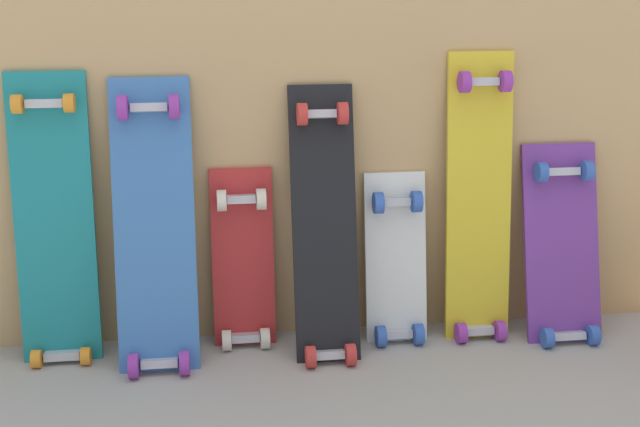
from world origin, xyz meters
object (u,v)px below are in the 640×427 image
(skateboard_black, at_px, (325,235))
(skateboard_yellow, at_px, (479,208))
(skateboard_teal, at_px, (55,231))
(skateboard_blue, at_px, (155,236))
(skateboard_purple, at_px, (563,254))
(skateboard_white, at_px, (396,268))
(skateboard_red, at_px, (243,268))

(skateboard_black, height_order, skateboard_yellow, skateboard_yellow)
(skateboard_teal, distance_m, skateboard_blue, 0.30)
(skateboard_purple, bearing_deg, skateboard_white, 175.74)
(skateboard_red, relative_size, skateboard_white, 1.04)
(skateboard_red, xyz_separation_m, skateboard_black, (0.24, -0.08, 0.12))
(skateboard_teal, height_order, skateboard_blue, skateboard_teal)
(skateboard_blue, height_order, skateboard_red, skateboard_blue)
(skateboard_black, relative_size, skateboard_white, 1.47)
(skateboard_black, xyz_separation_m, skateboard_purple, (0.76, 0.02, -0.10))
(skateboard_teal, height_order, skateboard_red, skateboard_teal)
(skateboard_blue, xyz_separation_m, skateboard_red, (0.26, 0.08, -0.14))
(skateboard_red, bearing_deg, skateboard_teal, -178.29)
(skateboard_teal, bearing_deg, skateboard_white, -0.27)
(skateboard_yellow, relative_size, skateboard_purple, 1.42)
(skateboard_teal, relative_size, skateboard_white, 1.57)
(skateboard_white, relative_size, skateboard_yellow, 0.62)
(skateboard_red, bearing_deg, skateboard_white, -2.53)
(skateboard_blue, height_order, skateboard_black, skateboard_blue)
(skateboard_black, xyz_separation_m, skateboard_yellow, (0.49, 0.06, 0.05))
(skateboard_teal, relative_size, skateboard_black, 1.06)
(skateboard_blue, bearing_deg, skateboard_red, 16.40)
(skateboard_teal, relative_size, skateboard_yellow, 0.97)
(skateboard_teal, height_order, skateboard_black, skateboard_teal)
(skateboard_red, bearing_deg, skateboard_yellow, -1.38)
(skateboard_red, xyz_separation_m, skateboard_yellow, (0.73, -0.02, 0.17))
(skateboard_black, height_order, skateboard_white, skateboard_black)
(skateboard_teal, height_order, skateboard_yellow, skateboard_yellow)
(skateboard_blue, bearing_deg, skateboard_black, -0.25)
(skateboard_blue, distance_m, skateboard_white, 0.75)
(skateboard_white, relative_size, skateboard_purple, 0.88)
(skateboard_teal, xyz_separation_m, skateboard_yellow, (1.28, -0.00, 0.02))
(skateboard_blue, relative_size, skateboard_purple, 1.34)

